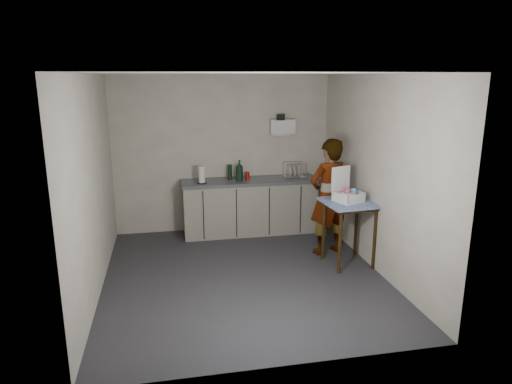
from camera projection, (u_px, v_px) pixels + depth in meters
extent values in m
plane|color=#2B2B31|center=(244.00, 275.00, 6.06)|extent=(4.00, 4.00, 0.00)
cube|color=beige|center=(223.00, 154.00, 7.63)|extent=(3.60, 0.02, 2.60)
cube|color=beige|center=(375.00, 174.00, 6.07)|extent=(0.02, 4.00, 2.60)
cube|color=beige|center=(94.00, 186.00, 5.40)|extent=(0.02, 4.00, 2.60)
cube|color=white|center=(242.00, 74.00, 5.42)|extent=(3.60, 4.00, 0.01)
cube|color=black|center=(250.00, 230.00, 7.74)|extent=(2.20, 0.52, 0.08)
cube|color=#ACA999|center=(250.00, 208.00, 7.64)|extent=(2.20, 0.58, 0.86)
cube|color=#51525C|center=(250.00, 181.00, 7.53)|extent=(2.24, 0.62, 0.05)
cube|color=black|center=(203.00, 215.00, 7.21)|extent=(0.02, 0.01, 0.80)
cube|color=black|center=(237.00, 213.00, 7.31)|extent=(0.02, 0.01, 0.80)
cube|color=black|center=(269.00, 211.00, 7.42)|extent=(0.01, 0.01, 0.80)
cube|color=black|center=(301.00, 210.00, 7.52)|extent=(0.02, 0.01, 0.80)
cube|color=white|center=(282.00, 126.00, 7.64)|extent=(0.42, 0.16, 0.24)
cube|color=white|center=(281.00, 134.00, 7.72)|extent=(0.30, 0.06, 0.04)
cube|color=black|center=(281.00, 117.00, 7.51)|extent=(0.14, 0.02, 0.10)
cylinder|color=#37220C|center=(340.00, 244.00, 6.02)|extent=(0.05, 0.05, 0.84)
cylinder|color=#37220C|center=(375.00, 240.00, 6.17)|extent=(0.05, 0.05, 0.84)
cylinder|color=#37220C|center=(323.00, 231.00, 6.50)|extent=(0.05, 0.05, 0.84)
cylinder|color=#37220C|center=(356.00, 228.00, 6.65)|extent=(0.05, 0.05, 0.84)
cube|color=#37220C|center=(350.00, 205.00, 6.23)|extent=(0.67, 0.67, 0.04)
cube|color=#1A3D9D|center=(350.00, 203.00, 6.22)|extent=(0.76, 0.76, 0.03)
imported|color=#B2A593|center=(328.00, 197.00, 6.64)|extent=(0.72, 0.57, 1.72)
imported|color=black|center=(239.00, 170.00, 7.42)|extent=(0.16, 0.16, 0.34)
cylinder|color=red|center=(247.00, 176.00, 7.50)|extent=(0.07, 0.07, 0.13)
cylinder|color=black|center=(230.00, 172.00, 7.50)|extent=(0.07, 0.07, 0.25)
cylinder|color=black|center=(202.00, 183.00, 7.27)|extent=(0.15, 0.15, 0.01)
cylinder|color=white|center=(202.00, 174.00, 7.23)|extent=(0.11, 0.11, 0.26)
cube|color=silver|center=(294.00, 177.00, 7.71)|extent=(0.36, 0.27, 0.02)
cylinder|color=silver|center=(287.00, 171.00, 7.54)|extent=(0.01, 0.01, 0.23)
cylinder|color=silver|center=(306.00, 170.00, 7.60)|extent=(0.01, 0.01, 0.23)
cylinder|color=silver|center=(283.00, 168.00, 7.76)|extent=(0.01, 0.01, 0.23)
cylinder|color=silver|center=(302.00, 168.00, 7.83)|extent=(0.01, 0.01, 0.23)
cylinder|color=white|center=(289.00, 170.00, 7.67)|extent=(0.05, 0.20, 0.20)
cylinder|color=white|center=(293.00, 170.00, 7.68)|extent=(0.05, 0.20, 0.20)
cylinder|color=white|center=(298.00, 170.00, 7.70)|extent=(0.05, 0.20, 0.20)
cube|color=white|center=(348.00, 201.00, 6.21)|extent=(0.42, 0.42, 0.01)
cube|color=white|center=(357.00, 199.00, 6.07)|extent=(0.31, 0.13, 0.12)
cube|color=white|center=(341.00, 194.00, 6.33)|extent=(0.31, 0.13, 0.12)
cube|color=white|center=(340.00, 198.00, 6.12)|extent=(0.13, 0.31, 0.12)
cube|color=white|center=(357.00, 195.00, 6.28)|extent=(0.13, 0.31, 0.12)
cube|color=white|center=(341.00, 178.00, 6.28)|extent=(0.31, 0.13, 0.33)
cylinder|color=white|center=(349.00, 196.00, 6.20)|extent=(0.22, 0.22, 0.12)
sphere|color=#E3538D|center=(348.00, 192.00, 6.12)|extent=(0.07, 0.07, 0.07)
sphere|color=#5BA5F7|center=(354.00, 191.00, 6.17)|extent=(0.07, 0.07, 0.07)
sphere|color=#61ED7E|center=(346.00, 190.00, 6.22)|extent=(0.07, 0.07, 0.07)
sphere|color=#E3538D|center=(344.00, 190.00, 6.19)|extent=(0.07, 0.07, 0.07)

